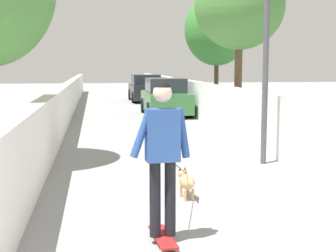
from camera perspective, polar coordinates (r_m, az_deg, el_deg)
name	(u,v)px	position (r m, az deg, el deg)	size (l,w,h in m)	color
ground_plane	(139,125)	(16.83, -3.47, 0.12)	(80.00, 80.00, 0.00)	gray
wall_left	(59,112)	(14.73, -12.75, 1.64)	(48.00, 0.30, 1.38)	silver
fence_right	(226,109)	(15.25, 6.84, 2.03)	(48.00, 0.30, 1.42)	white
tree_right_mid	(217,29)	(22.39, 5.81, 11.30)	(2.96, 2.96, 5.33)	#473523
tree_right_far	(239,6)	(16.45, 8.46, 13.90)	(2.97, 2.97, 5.48)	brown
lamp_post	(267,20)	(10.29, 11.61, 12.18)	(0.36, 0.36, 4.38)	#4C4C51
skateboard	(163,237)	(5.81, -0.63, -13.01)	(0.81, 0.26, 0.08)	maroon
person_skateboarder	(163,146)	(5.53, -0.65, -2.40)	(0.25, 0.71, 1.81)	black
dog	(186,181)	(7.58, 2.16, -6.53)	(2.15, 0.77, 1.06)	tan
car_near	(166,98)	(20.09, -0.30, 3.33)	(3.83, 1.80, 1.54)	#336B38
car_far	(146,89)	(27.96, -2.67, 4.42)	(4.29, 1.80, 1.54)	black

